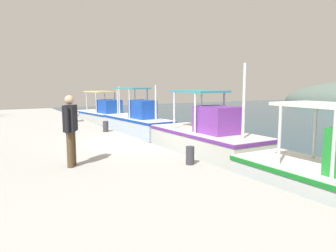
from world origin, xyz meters
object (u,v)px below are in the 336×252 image
Objects in this scene: fishing_boat_second at (137,122)px; mooring_bollard_second at (190,155)px; pelican at (76,114)px; mooring_bollard_nearest at (106,126)px; fishing_boat_third at (207,138)px; fisherman_standing at (71,127)px; fishing_boat_nearest at (105,114)px.

mooring_bollard_second is (9.79, -3.05, 0.35)m from fishing_boat_second.
mooring_bollard_nearest is at bearing 2.03° from pelican.
fishing_boat_second reaches higher than pelican.
fishing_boat_third reaches higher than pelican.
fisherman_standing is at bearing -116.56° from mooring_bollard_second.
mooring_bollard_nearest is (9.97, -3.38, 0.45)m from fishing_boat_nearest.
mooring_bollard_second is (1.30, 2.60, -0.74)m from fisherman_standing.
fishing_boat_nearest is at bearing 147.64° from pelican.
fisherman_standing is 3.81× the size of mooring_bollard_second.
fishing_boat_nearest reaches higher than mooring_bollard_nearest.
mooring_bollard_second is at bearing 0.00° from mooring_bollard_nearest.
pelican is at bearing 165.50° from fisherman_standing.
fishing_boat_nearest is at bearing 168.30° from mooring_bollard_second.
mooring_bollard_nearest is at bearing 180.00° from mooring_bollard_second.
pelican is at bearing -179.17° from mooring_bollard_second.
fishing_boat_second is at bearing 73.65° from pelican.
fishing_boat_second is (6.52, -0.32, 0.11)m from fishing_boat_nearest.
pelican is at bearing -177.97° from mooring_bollard_nearest.
mooring_bollard_second is at bearing -11.70° from fishing_boat_nearest.
fishing_boat_third reaches higher than fishing_boat_second.
fishing_boat_nearest reaches higher than mooring_bollard_second.
mooring_bollard_second is at bearing -42.57° from fishing_boat_third.
fishing_boat_second is 6.47m from fishing_boat_third.
mooring_bollard_nearest is 6.34m from mooring_bollard_second.
fishing_boat_second is 12.22× the size of mooring_bollard_second.
fisherman_standing is 5.72m from mooring_bollard_nearest.
fishing_boat_third reaches higher than fisherman_standing.
fishing_boat_third is 12.03× the size of mooring_bollard_second.
fishing_boat_nearest is 3.76× the size of fisherman_standing.
fishing_boat_nearest is 6.53m from fishing_boat_second.
pelican is (-7.42, -3.20, 0.49)m from fishing_boat_third.
fishing_boat_second is 4.62m from mooring_bollard_nearest.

